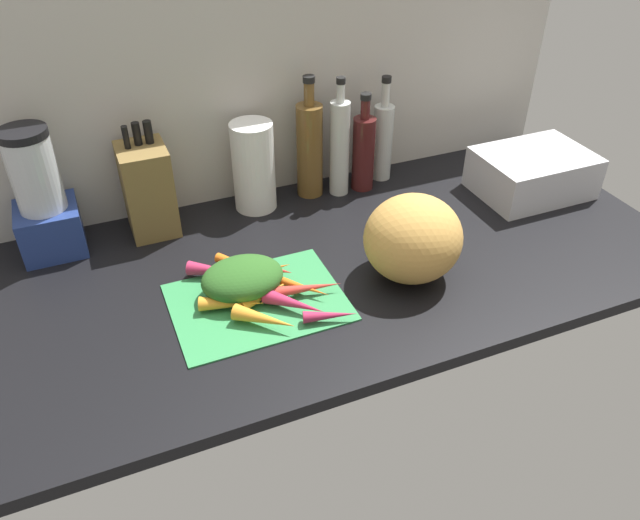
% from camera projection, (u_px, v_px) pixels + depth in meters
% --- Properties ---
extents(ground_plane, '(1.70, 0.80, 0.03)m').
position_uv_depth(ground_plane, '(327.00, 264.00, 1.49)').
color(ground_plane, black).
extents(wall_back, '(1.70, 0.03, 0.60)m').
position_uv_depth(wall_back, '(268.00, 82.00, 1.59)').
color(wall_back, '#BCB7AD').
rests_on(wall_back, ground_plane).
extents(cutting_board, '(0.37, 0.28, 0.01)m').
position_uv_depth(cutting_board, '(258.00, 302.00, 1.35)').
color(cutting_board, '#338C4C').
rests_on(cutting_board, ground_plane).
extents(carrot_0, '(0.17, 0.06, 0.03)m').
position_uv_depth(carrot_0, '(303.00, 289.00, 1.35)').
color(carrot_0, red).
rests_on(carrot_0, cutting_board).
extents(carrot_1, '(0.12, 0.12, 0.04)m').
position_uv_depth(carrot_1, '(264.00, 319.00, 1.27)').
color(carrot_1, orange).
rests_on(carrot_1, cutting_board).
extents(carrot_2, '(0.14, 0.08, 0.03)m').
position_uv_depth(carrot_2, '(232.00, 304.00, 1.31)').
color(carrot_2, orange).
rests_on(carrot_2, cutting_board).
extents(carrot_3, '(0.12, 0.12, 0.03)m').
position_uv_depth(carrot_3, '(294.00, 304.00, 1.31)').
color(carrot_3, '#B2264C').
rests_on(carrot_3, cutting_board).
extents(carrot_4, '(0.13, 0.10, 0.03)m').
position_uv_depth(carrot_4, '(217.00, 271.00, 1.40)').
color(carrot_4, '#B2264C').
rests_on(carrot_4, cutting_board).
extents(carrot_5, '(0.11, 0.02, 0.02)m').
position_uv_depth(carrot_5, '(268.00, 270.00, 1.42)').
color(carrot_5, orange).
rests_on(carrot_5, cutting_board).
extents(carrot_6, '(0.10, 0.09, 0.03)m').
position_uv_depth(carrot_6, '(271.00, 269.00, 1.41)').
color(carrot_6, red).
rests_on(carrot_6, cutting_board).
extents(carrot_7, '(0.14, 0.07, 0.02)m').
position_uv_depth(carrot_7, '(268.00, 293.00, 1.35)').
color(carrot_7, orange).
rests_on(carrot_7, cutting_board).
extents(carrot_8, '(0.13, 0.15, 0.02)m').
position_uv_depth(carrot_8, '(249.00, 268.00, 1.42)').
color(carrot_8, orange).
rests_on(carrot_8, cutting_board).
extents(carrot_9, '(0.12, 0.06, 0.03)m').
position_uv_depth(carrot_9, '(330.00, 315.00, 1.29)').
color(carrot_9, '#B2264C').
rests_on(carrot_9, cutting_board).
extents(carrot_10, '(0.13, 0.14, 0.03)m').
position_uv_depth(carrot_10, '(296.00, 285.00, 1.37)').
color(carrot_10, orange).
rests_on(carrot_10, cutting_board).
extents(carrot_greens_pile, '(0.18, 0.14, 0.08)m').
position_uv_depth(carrot_greens_pile, '(242.00, 278.00, 1.35)').
color(carrot_greens_pile, '#2D6023').
rests_on(carrot_greens_pile, cutting_board).
extents(winter_squash, '(0.22, 0.21, 0.20)m').
position_uv_depth(winter_squash, '(413.00, 239.00, 1.37)').
color(winter_squash, gold).
rests_on(winter_squash, ground_plane).
extents(knife_block, '(0.11, 0.13, 0.28)m').
position_uv_depth(knife_block, '(148.00, 189.00, 1.52)').
color(knife_block, brown).
rests_on(knife_block, ground_plane).
extents(blender_appliance, '(0.14, 0.14, 0.31)m').
position_uv_depth(blender_appliance, '(42.00, 201.00, 1.44)').
color(blender_appliance, navy).
rests_on(blender_appliance, ground_plane).
extents(paper_towel_roll, '(0.11, 0.11, 0.24)m').
position_uv_depth(paper_towel_roll, '(254.00, 167.00, 1.61)').
color(paper_towel_roll, white).
rests_on(paper_towel_roll, ground_plane).
extents(bottle_0, '(0.07, 0.07, 0.33)m').
position_uv_depth(bottle_0, '(310.00, 148.00, 1.66)').
color(bottle_0, brown).
rests_on(bottle_0, ground_plane).
extents(bottle_1, '(0.05, 0.05, 0.33)m').
position_uv_depth(bottle_1, '(340.00, 147.00, 1.66)').
color(bottle_1, silver).
rests_on(bottle_1, ground_plane).
extents(bottle_2, '(0.06, 0.06, 0.27)m').
position_uv_depth(bottle_2, '(363.00, 151.00, 1.70)').
color(bottle_2, '#471919').
rests_on(bottle_2, ground_plane).
extents(bottle_3, '(0.06, 0.06, 0.30)m').
position_uv_depth(bottle_3, '(383.00, 140.00, 1.74)').
color(bottle_3, silver).
rests_on(bottle_3, ground_plane).
extents(dish_rack, '(0.30, 0.22, 0.12)m').
position_uv_depth(dish_rack, '(532.00, 173.00, 1.71)').
color(dish_rack, silver).
rests_on(dish_rack, ground_plane).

